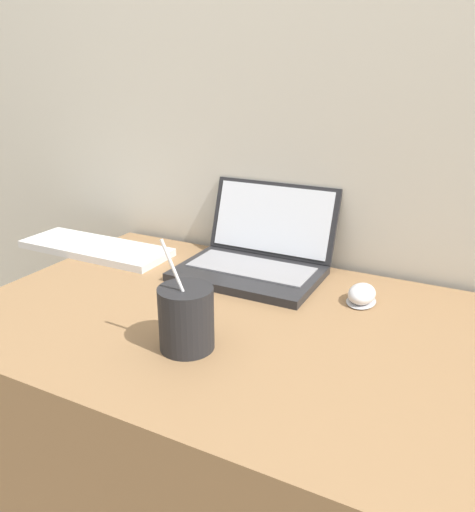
% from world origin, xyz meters
% --- Properties ---
extents(wall_back, '(7.00, 0.04, 2.50)m').
position_xyz_m(wall_back, '(0.00, 0.76, 1.25)').
color(wall_back, silver).
rests_on(wall_back, ground_plane).
extents(desk, '(1.07, 0.72, 0.74)m').
position_xyz_m(desk, '(0.00, 0.36, 0.37)').
color(desk, '#936D47').
rests_on(desk, ground_plane).
extents(laptop, '(0.34, 0.30, 0.20)m').
position_xyz_m(laptop, '(-0.05, 0.61, 0.79)').
color(laptop, '#232326').
rests_on(laptop, desk).
extents(drink_cup, '(0.10, 0.10, 0.21)m').
position_xyz_m(drink_cup, '(0.00, 0.22, 0.81)').
color(drink_cup, '#232326').
rests_on(drink_cup, desk).
extents(computer_mouse, '(0.06, 0.09, 0.04)m').
position_xyz_m(computer_mouse, '(0.24, 0.55, 0.76)').
color(computer_mouse, '#B2B2B7').
rests_on(computer_mouse, desk).
extents(external_keyboard, '(0.44, 0.15, 0.02)m').
position_xyz_m(external_keyboard, '(-0.51, 0.54, 0.75)').
color(external_keyboard, silver).
rests_on(external_keyboard, desk).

